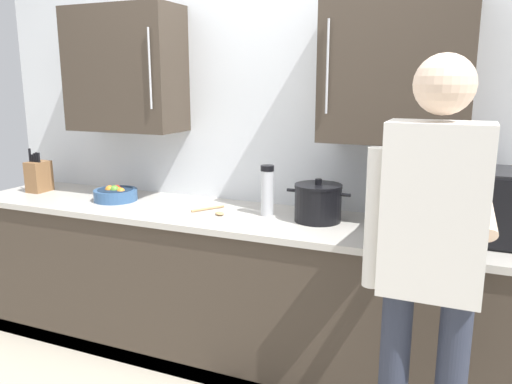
{
  "coord_description": "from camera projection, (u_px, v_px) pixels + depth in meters",
  "views": [
    {
      "loc": [
        1.2,
        -1.85,
        1.64
      ],
      "look_at": [
        0.15,
        0.6,
        1.05
      ],
      "focal_mm": 35.64,
      "sensor_mm": 36.0,
      "label": 1
    }
  ],
  "objects": [
    {
      "name": "fruit_bowl",
      "position": [
        116.0,
        194.0,
        3.17
      ],
      "size": [
        0.27,
        0.27,
        0.1
      ],
      "color": "#335684",
      "rests_on": "counter_unit"
    },
    {
      "name": "thermos_flask",
      "position": [
        267.0,
        190.0,
        2.8
      ],
      "size": [
        0.07,
        0.07,
        0.28
      ],
      "color": "#B7BABF",
      "rests_on": "counter_unit"
    },
    {
      "name": "back_wall_tiled",
      "position": [
        257.0,
        104.0,
        3.01
      ],
      "size": [
        3.72,
        0.44,
        2.88
      ],
      "color": "silver",
      "rests_on": "ground_plane"
    },
    {
      "name": "wooden_spoon",
      "position": [
        214.0,
        211.0,
        2.89
      ],
      "size": [
        0.22,
        0.2,
        0.02
      ],
      "color": "tan",
      "rests_on": "counter_unit"
    },
    {
      "name": "counter_unit",
      "position": [
        236.0,
        289.0,
        2.96
      ],
      "size": [
        3.46,
        0.65,
        0.9
      ],
      "color": "#3D3328",
      "rests_on": "ground_plane"
    },
    {
      "name": "stock_pot",
      "position": [
        318.0,
        203.0,
        2.7
      ],
      "size": [
        0.35,
        0.25,
        0.23
      ],
      "color": "black",
      "rests_on": "counter_unit"
    },
    {
      "name": "person_figure",
      "position": [
        430.0,
        258.0,
        1.77
      ],
      "size": [
        0.44,
        0.57,
        1.73
      ],
      "color": "#282D3D",
      "rests_on": "ground_plane"
    },
    {
      "name": "knife_block",
      "position": [
        39.0,
        176.0,
        3.42
      ],
      "size": [
        0.11,
        0.15,
        0.29
      ],
      "color": "brown",
      "rests_on": "counter_unit"
    },
    {
      "name": "microwave_oven",
      "position": [
        452.0,
        202.0,
        2.42
      ],
      "size": [
        0.57,
        0.72,
        0.34
      ],
      "color": "black",
      "rests_on": "counter_unit"
    }
  ]
}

